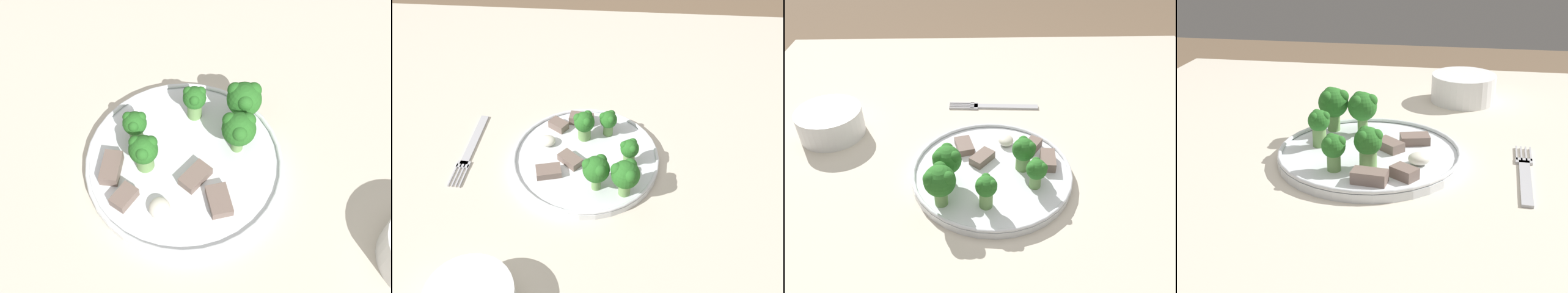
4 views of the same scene
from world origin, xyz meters
TOP-DOWN VIEW (x-y plane):
  - table at (0.00, 0.00)m, footprint 1.13×1.11m
  - dinner_plate at (-0.04, 0.02)m, footprint 0.26×0.26m
  - fork at (0.18, 0.00)m, footprint 0.03×0.19m
  - broccoli_floret_near_rim_left at (-0.06, 0.09)m, footprint 0.05×0.05m
  - broccoli_floret_center_left at (-0.07, -0.05)m, footprint 0.03×0.03m
  - broccoli_floret_back_left at (-0.11, 0.03)m, footprint 0.03×0.03m
  - broccoli_floret_front_left at (-0.11, 0.10)m, footprint 0.05×0.05m
  - broccoli_floret_center_back at (-0.03, -0.03)m, footprint 0.04×0.04m
  - meat_slice_front_slice at (-0.02, -0.08)m, footprint 0.05×0.03m
  - meat_slice_middle_slice at (-0.01, 0.03)m, footprint 0.05×0.05m
  - meat_slice_rear_slice at (0.03, 0.06)m, footprint 0.05×0.04m
  - meat_slice_edge_slice at (0.02, -0.06)m, footprint 0.04×0.04m
  - sauce_dollop at (0.04, -0.01)m, footprint 0.03×0.03m

SIDE VIEW (x-z plane):
  - table at x=0.00m, z-range 0.27..0.98m
  - fork at x=0.18m, z-range 0.71..0.71m
  - dinner_plate at x=-0.04m, z-range 0.71..0.73m
  - meat_slice_rear_slice at x=0.03m, z-range 0.72..0.73m
  - meat_slice_middle_slice at x=-0.01m, z-range 0.72..0.74m
  - meat_slice_edge_slice at x=0.02m, z-range 0.72..0.74m
  - sauce_dollop at x=0.04m, z-range 0.72..0.74m
  - meat_slice_front_slice at x=-0.02m, z-range 0.72..0.74m
  - broccoli_floret_center_left at x=-0.07m, z-range 0.73..0.78m
  - broccoli_floret_back_left at x=-0.11m, z-range 0.73..0.78m
  - broccoli_floret_center_back at x=-0.03m, z-range 0.73..0.79m
  - broccoli_floret_near_rim_left at x=-0.06m, z-range 0.73..0.80m
  - broccoli_floret_front_left at x=-0.11m, z-range 0.73..0.80m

